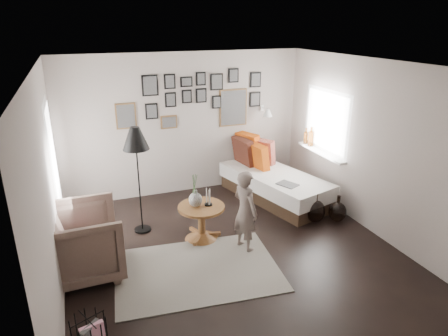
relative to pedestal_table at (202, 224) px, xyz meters
name	(u,v)px	position (x,y,z in m)	size (l,w,h in m)	color
ground	(233,252)	(0.30, -0.52, -0.25)	(4.80, 4.80, 0.00)	black
wall_back	(185,125)	(0.30, 1.88, 1.05)	(4.50, 4.50, 0.00)	#A49890
wall_front	(349,265)	(0.30, -2.92, 1.05)	(4.50, 4.50, 0.00)	#A49890
wall_left	(49,191)	(-1.95, -0.52, 1.05)	(4.80, 4.80, 0.00)	#A49890
wall_right	(373,148)	(2.55, -0.52, 1.05)	(4.80, 4.80, 0.00)	#A49890
ceiling	(235,65)	(0.30, -0.52, 2.35)	(4.80, 4.80, 0.00)	white
door_left	(55,175)	(-1.94, 0.68, 0.80)	(0.00, 2.14, 2.14)	white
window_right	(317,147)	(2.47, 0.82, 0.68)	(0.15, 1.32, 1.30)	white
gallery_wall	(200,100)	(0.59, 1.86, 1.49)	(2.74, 0.03, 1.08)	brown
wall_sconce	(267,112)	(1.85, 1.61, 1.21)	(0.18, 0.36, 0.16)	white
rug	(197,270)	(-0.31, -0.76, -0.24)	(2.12, 1.48, 0.01)	beige
pedestal_table	(202,224)	(0.00, 0.00, 0.00)	(0.69, 0.69, 0.54)	brown
vase	(195,197)	(-0.08, 0.02, 0.44)	(0.20, 0.20, 0.49)	black
candles	(208,197)	(0.11, 0.00, 0.42)	(0.12, 0.12, 0.26)	black
daybed	(272,180)	(1.69, 1.01, 0.08)	(1.47, 2.36, 1.08)	black
magazine_on_daybed	(288,184)	(1.64, 0.36, 0.25)	(0.24, 0.33, 0.02)	black
armchair	(81,242)	(-1.70, -0.31, 0.21)	(0.99, 1.02, 0.93)	brown
armchair_cushion	(80,239)	(-1.70, -0.26, 0.23)	(0.42, 0.42, 0.11)	white
floor_lamp	(136,142)	(-0.79, 0.57, 1.19)	(0.39, 0.39, 1.67)	black
demijohn_large	(315,211)	(1.89, -0.13, -0.06)	(0.33, 0.33, 0.49)	black
demijohn_small	(337,212)	(2.24, -0.25, -0.08)	(0.29, 0.29, 0.45)	black
child	(245,211)	(0.50, -0.47, 0.34)	(0.43, 0.28, 1.19)	#6B5C55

